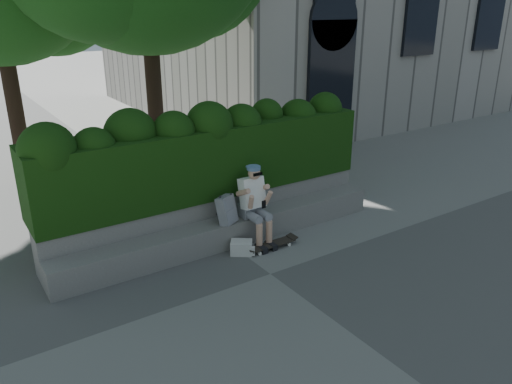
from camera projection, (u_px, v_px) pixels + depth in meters
ground at (270, 274)px, 7.66m from camera, size 80.00×80.00×0.00m
bench_ledge at (229, 232)px, 8.55m from camera, size 6.00×0.45×0.45m
planter_wall at (215, 215)px, 8.87m from camera, size 6.00×0.50×0.75m
hedge at (207, 159)px, 8.70m from camera, size 6.00×1.00×1.20m
person at (254, 202)px, 8.44m from camera, size 0.40×0.76×1.38m
skateboard at (272, 244)px, 8.43m from camera, size 0.87×0.23×0.09m
backpack_plaid at (227, 210)px, 8.27m from camera, size 0.36×0.30×0.47m
backpack_ground at (241, 247)px, 8.25m from camera, size 0.43×0.41×0.23m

